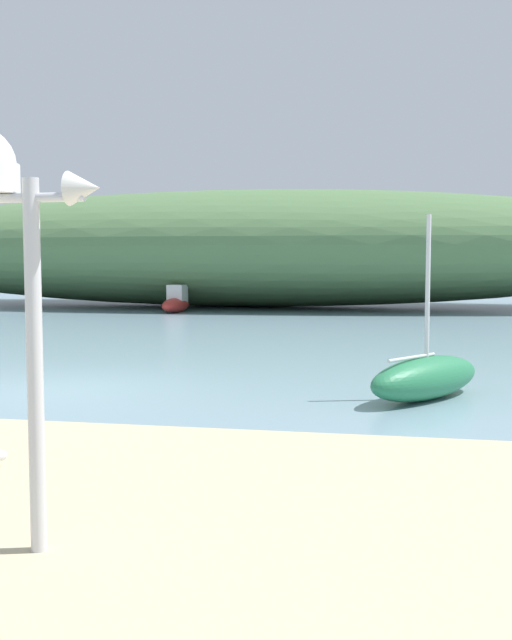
{
  "coord_description": "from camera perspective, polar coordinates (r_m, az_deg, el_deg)",
  "views": [
    {
      "loc": [
        6.06,
        -12.43,
        2.33
      ],
      "look_at": [
        2.42,
        6.77,
        0.83
      ],
      "focal_mm": 39.88,
      "sensor_mm": 36.0,
      "label": 1
    }
  ],
  "objects": [
    {
      "name": "motorboat_off_point",
      "position": [
        35.69,
        -6.43,
        1.43
      ],
      "size": [
        1.14,
        2.86,
        1.38
      ],
      "color": "#B72D28",
      "rests_on": "ground"
    },
    {
      "name": "sailboat_east_reach",
      "position": [
        12.77,
        13.48,
        -4.48
      ],
      "size": [
        2.44,
        2.96,
        3.21
      ],
      "color": "#287A4C",
      "rests_on": "ground"
    },
    {
      "name": "distant_hill",
      "position": [
        41.12,
        -1.17,
        5.73
      ],
      "size": [
        49.5,
        14.26,
        6.6
      ],
      "primitive_type": "ellipsoid",
      "color": "#517547",
      "rests_on": "ground"
    },
    {
      "name": "ground_plane",
      "position": [
        14.02,
        -15.12,
        -5.34
      ],
      "size": [
        120.0,
        120.0,
        0.0
      ],
      "primitive_type": "plane",
      "color": "#7A99A8"
    }
  ]
}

